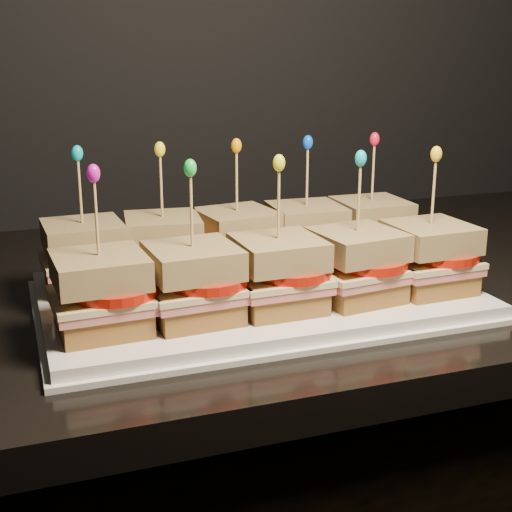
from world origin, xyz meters
name	(u,v)px	position (x,y,z in m)	size (l,w,h in m)	color
granite_slab	(0,315)	(0.47, 1.68, 0.87)	(2.30, 0.66, 0.04)	black
platter	(256,296)	(0.74, 1.57, 0.90)	(0.46, 0.28, 0.02)	white
platter_rim	(256,301)	(0.74, 1.57, 0.90)	(0.47, 0.30, 0.01)	white
sandwich_0_bread_bot	(86,278)	(0.57, 1.63, 0.92)	(0.08, 0.08, 0.02)	brown
sandwich_0_ham	(85,264)	(0.57, 1.63, 0.94)	(0.09, 0.09, 0.01)	#C65555
sandwich_0_cheese	(85,258)	(0.57, 1.63, 0.94)	(0.09, 0.09, 0.01)	beige
sandwich_0_tomato	(96,252)	(0.58, 1.63, 0.95)	(0.08, 0.08, 0.01)	red
sandwich_0_bread_top	(83,235)	(0.57, 1.63, 0.97)	(0.08, 0.08, 0.03)	#533012
sandwich_0_pick	(80,195)	(0.57, 1.63, 1.01)	(0.00, 0.00, 0.09)	tan
sandwich_0_frill	(77,153)	(0.57, 1.63, 1.06)	(0.01, 0.01, 0.02)	#08A7B3
sandwich_1_bread_bot	(164,270)	(0.65, 1.63, 0.92)	(0.08, 0.08, 0.02)	brown
sandwich_1_ham	(164,257)	(0.65, 1.63, 0.94)	(0.09, 0.09, 0.01)	#C65555
sandwich_1_cheese	(164,251)	(0.65, 1.63, 0.94)	(0.09, 0.09, 0.01)	beige
sandwich_1_tomato	(175,245)	(0.67, 1.63, 0.95)	(0.08, 0.08, 0.01)	red
sandwich_1_bread_top	(163,229)	(0.65, 1.63, 0.97)	(0.08, 0.08, 0.03)	#533012
sandwich_1_pick	(161,190)	(0.65, 1.63, 1.01)	(0.00, 0.00, 0.09)	tan
sandwich_1_frill	(160,149)	(0.65, 1.63, 1.06)	(0.01, 0.01, 0.02)	yellow
sandwich_2_bread_bot	(237,262)	(0.74, 1.63, 0.92)	(0.08, 0.08, 0.02)	brown
sandwich_2_ham	(237,250)	(0.74, 1.63, 0.94)	(0.09, 0.09, 0.01)	#C65555
sandwich_2_cheese	(237,244)	(0.74, 1.63, 0.94)	(0.09, 0.09, 0.01)	beige
sandwich_2_tomato	(249,238)	(0.75, 1.63, 0.95)	(0.08, 0.08, 0.01)	red
sandwich_2_bread_top	(237,222)	(0.74, 1.63, 0.97)	(0.08, 0.08, 0.03)	#533012
sandwich_2_pick	(237,185)	(0.74, 1.63, 1.01)	(0.00, 0.00, 0.09)	tan
sandwich_2_frill	(236,146)	(0.74, 1.63, 1.06)	(0.01, 0.01, 0.02)	orange
sandwich_3_bread_bot	(306,255)	(0.83, 1.63, 0.92)	(0.08, 0.08, 0.02)	brown
sandwich_3_ham	(306,243)	(0.83, 1.63, 0.94)	(0.09, 0.09, 0.01)	#C65555
sandwich_3_cheese	(306,238)	(0.83, 1.63, 0.94)	(0.09, 0.09, 0.01)	beige
sandwich_3_tomato	(317,232)	(0.84, 1.63, 0.95)	(0.08, 0.08, 0.01)	red
sandwich_3_bread_top	(306,217)	(0.83, 1.63, 0.97)	(0.08, 0.08, 0.03)	#533012
sandwich_3_pick	(307,180)	(0.83, 1.63, 1.01)	(0.00, 0.00, 0.09)	tan
sandwich_3_frill	(308,142)	(0.83, 1.63, 1.06)	(0.01, 0.01, 0.02)	blue
sandwich_4_bread_bot	(370,249)	(0.92, 1.63, 0.92)	(0.08, 0.08, 0.02)	brown
sandwich_4_ham	(370,237)	(0.92, 1.63, 0.94)	(0.09, 0.09, 0.01)	#C65555
sandwich_4_cheese	(370,232)	(0.92, 1.63, 0.94)	(0.09, 0.09, 0.01)	beige
sandwich_4_tomato	(381,226)	(0.93, 1.63, 0.95)	(0.08, 0.08, 0.01)	red
sandwich_4_bread_top	(371,211)	(0.92, 1.63, 0.97)	(0.08, 0.08, 0.03)	#533012
sandwich_4_pick	(373,176)	(0.92, 1.63, 1.01)	(0.00, 0.00, 0.09)	tan
sandwich_4_frill	(375,139)	(0.92, 1.63, 1.06)	(0.01, 0.01, 0.02)	red
sandwich_5_bread_bot	(103,319)	(0.57, 1.50, 0.92)	(0.08, 0.08, 0.02)	brown
sandwich_5_ham	(102,304)	(0.57, 1.50, 0.94)	(0.09, 0.09, 0.01)	#C65555
sandwich_5_cheese	(101,297)	(0.57, 1.50, 0.94)	(0.09, 0.09, 0.01)	beige
sandwich_5_tomato	(115,289)	(0.58, 1.49, 0.95)	(0.08, 0.08, 0.01)	red
sandwich_5_bread_top	(100,270)	(0.57, 1.50, 0.97)	(0.08, 0.08, 0.03)	#533012
sandwich_5_pick	(97,223)	(0.57, 1.50, 1.01)	(0.00, 0.00, 0.09)	tan
sandwich_5_frill	(93,173)	(0.57, 1.50, 1.06)	(0.01, 0.01, 0.02)	#C913A4
sandwich_6_bread_bot	(194,308)	(0.65, 1.50, 0.92)	(0.08, 0.08, 0.02)	brown
sandwich_6_ham	(193,293)	(0.65, 1.50, 0.94)	(0.09, 0.09, 0.01)	#C65555
sandwich_6_cheese	(193,286)	(0.65, 1.50, 0.94)	(0.09, 0.09, 0.01)	beige
sandwich_6_tomato	(207,279)	(0.67, 1.49, 0.95)	(0.08, 0.08, 0.01)	red
sandwich_6_bread_top	(193,261)	(0.65, 1.50, 0.97)	(0.08, 0.08, 0.03)	#533012
sandwich_6_pick	(191,216)	(0.65, 1.50, 1.01)	(0.00, 0.00, 0.09)	tan
sandwich_6_frill	(190,168)	(0.65, 1.50, 1.06)	(0.01, 0.01, 0.02)	green
sandwich_7_bread_bot	(278,298)	(0.74, 1.50, 0.92)	(0.08, 0.08, 0.02)	brown
sandwich_7_ham	(278,283)	(0.74, 1.50, 0.94)	(0.09, 0.09, 0.01)	#C65555
sandwich_7_cheese	(278,277)	(0.74, 1.50, 0.94)	(0.09, 0.09, 0.01)	beige
sandwich_7_tomato	(291,270)	(0.75, 1.49, 0.95)	(0.08, 0.08, 0.01)	red
sandwich_7_bread_top	(278,252)	(0.74, 1.50, 0.97)	(0.08, 0.08, 0.03)	#533012
sandwich_7_pick	(279,209)	(0.74, 1.50, 1.01)	(0.00, 0.00, 0.09)	tan
sandwich_7_frill	(279,163)	(0.74, 1.50, 1.06)	(0.01, 0.01, 0.02)	yellow
sandwich_8_bread_bot	(355,288)	(0.83, 1.50, 0.92)	(0.08, 0.08, 0.02)	brown
sandwich_8_ham	(356,275)	(0.83, 1.50, 0.94)	(0.09, 0.09, 0.01)	#C65555
sandwich_8_cheese	(356,268)	(0.83, 1.50, 0.94)	(0.09, 0.09, 0.01)	beige
sandwich_8_tomato	(369,262)	(0.84, 1.49, 0.95)	(0.08, 0.08, 0.01)	red
sandwich_8_bread_top	(357,244)	(0.83, 1.50, 0.97)	(0.08, 0.08, 0.03)	#533012
sandwich_8_pick	(359,202)	(0.83, 1.50, 1.01)	(0.00, 0.00, 0.09)	tan
sandwich_8_frill	(361,158)	(0.83, 1.50, 1.06)	(0.01, 0.01, 0.02)	#0CABBB
sandwich_9_bread_bot	(427,280)	(0.92, 1.50, 0.92)	(0.08, 0.08, 0.02)	brown
sandwich_9_ham	(428,266)	(0.92, 1.50, 0.94)	(0.09, 0.09, 0.01)	#C65555
sandwich_9_cheese	(429,260)	(0.92, 1.50, 0.94)	(0.09, 0.09, 0.01)	beige
sandwich_9_tomato	(442,254)	(0.93, 1.49, 0.95)	(0.08, 0.08, 0.01)	red
sandwich_9_bread_top	(430,237)	(0.92, 1.50, 0.97)	(0.08, 0.08, 0.03)	#533012
sandwich_9_pick	(433,197)	(0.92, 1.50, 1.01)	(0.00, 0.00, 0.09)	tan
sandwich_9_frill	(436,154)	(0.92, 1.50, 1.06)	(0.01, 0.01, 0.02)	yellow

